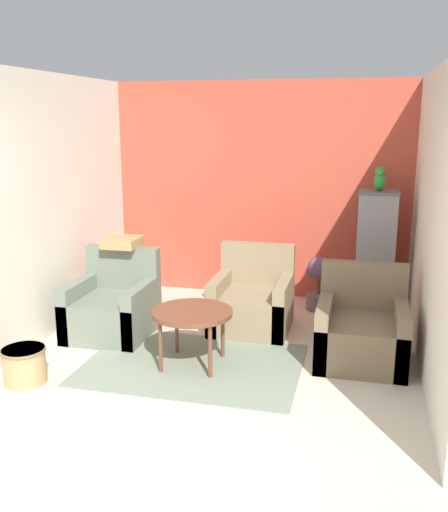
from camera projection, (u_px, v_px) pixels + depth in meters
ground_plane at (160, 449)px, 3.87m from camera, size 20.00×20.00×0.00m
wall_back_accent at (260, 191)px, 7.02m from camera, size 3.74×0.06×2.63m
wall_left at (45, 207)px, 5.70m from camera, size 0.06×3.63×2.63m
wall_right at (434, 223)px, 4.85m from camera, size 0.06×3.63×2.63m
area_rug at (193, 364)px, 5.18m from camera, size 1.94×1.38×0.01m
coffee_table at (192, 316)px, 5.07m from camera, size 0.72×0.72×0.52m
armchair_left at (113, 308)px, 5.87m from camera, size 0.80×0.82×0.86m
armchair_right at (361, 332)px, 5.22m from camera, size 0.80×0.82×0.86m
armchair_middle at (252, 303)px, 6.03m from camera, size 0.80×0.82×0.86m
birdcage at (375, 254)px, 6.37m from camera, size 0.45×0.45×1.41m
parrot at (380, 180)px, 6.18m from camera, size 0.12×0.22×0.27m
potted_plant at (319, 281)px, 6.61m from camera, size 0.30×0.28×0.63m
wicker_basket at (24, 364)px, 4.80m from camera, size 0.37×0.37×0.31m
throw_pillow at (122, 242)px, 6.00m from camera, size 0.36×0.36×0.10m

